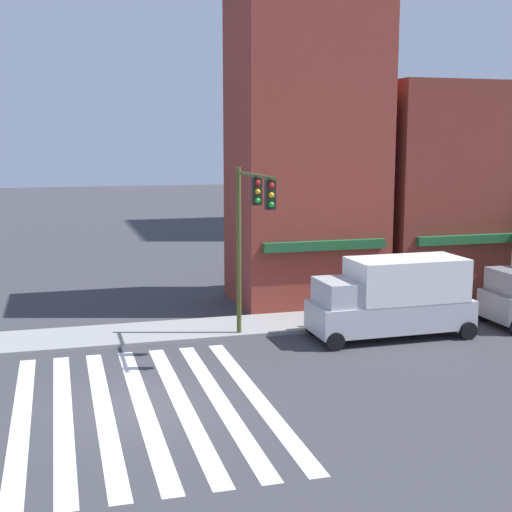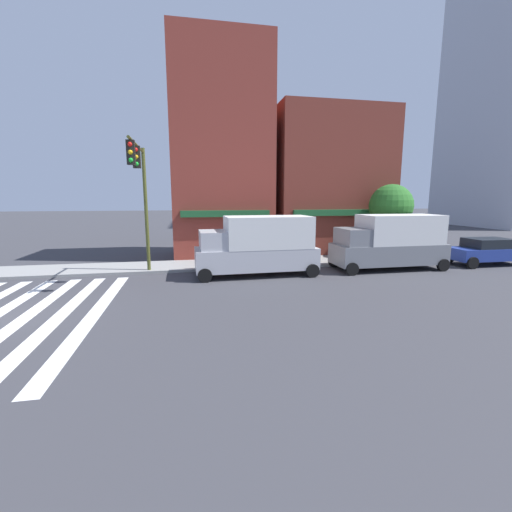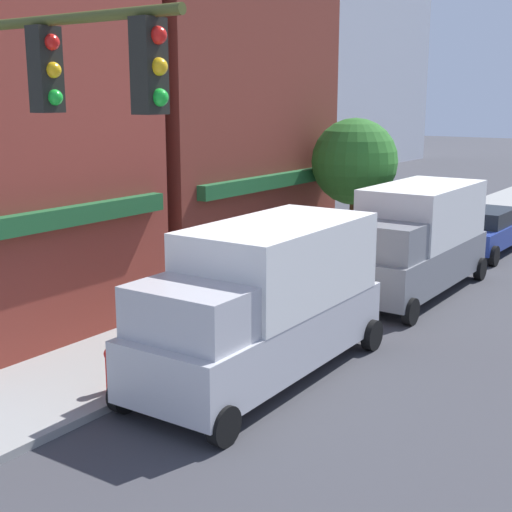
{
  "view_description": "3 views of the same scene",
  "coord_description": "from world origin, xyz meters",
  "px_view_note": "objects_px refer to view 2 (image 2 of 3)",
  "views": [
    {
      "loc": [
        -2.12,
        -19.32,
        7.44
      ],
      "look_at": [
        4.44,
        4.0,
        3.5
      ],
      "focal_mm": 50.0,
      "sensor_mm": 36.0,
      "label": 1
    },
    {
      "loc": [
        6.56,
        -12.37,
        3.98
      ],
      "look_at": [
        9.96,
        4.7,
        1.0
      ],
      "focal_mm": 24.0,
      "sensor_mm": 36.0,
      "label": 2
    },
    {
      "loc": [
        -1.04,
        -2.76,
        5.43
      ],
      "look_at": [
        11.64,
        6.0,
        2.0
      ],
      "focal_mm": 50.0,
      "sensor_mm": 36.0,
      "label": 3
    }
  ],
  "objects_px": {
    "box_truck_silver": "(258,245)",
    "box_truck_grey": "(390,241)",
    "fire_hydrant": "(207,259)",
    "pedestrian_blue_shirt": "(267,248)",
    "sedan_blue": "(487,251)",
    "street_tree": "(391,206)",
    "pedestrian_white_shirt": "(412,242)",
    "traffic_signal": "(140,183)"
  },
  "relations": [
    {
      "from": "pedestrian_white_shirt",
      "to": "pedestrian_blue_shirt",
      "type": "distance_m",
      "value": 10.25
    },
    {
      "from": "fire_hydrant",
      "to": "pedestrian_white_shirt",
      "type": "bearing_deg",
      "value": 6.12
    },
    {
      "from": "fire_hydrant",
      "to": "street_tree",
      "type": "xyz_separation_m",
      "value": [
        11.74,
        1.1,
        2.84
      ]
    },
    {
      "from": "pedestrian_blue_shirt",
      "to": "fire_hydrant",
      "type": "height_order",
      "value": "pedestrian_blue_shirt"
    },
    {
      "from": "box_truck_silver",
      "to": "fire_hydrant",
      "type": "distance_m",
      "value": 3.18
    },
    {
      "from": "pedestrian_white_shirt",
      "to": "sedan_blue",
      "type": "bearing_deg",
      "value": -114.02
    },
    {
      "from": "traffic_signal",
      "to": "sedan_blue",
      "type": "relative_size",
      "value": 1.46
    },
    {
      "from": "box_truck_grey",
      "to": "pedestrian_blue_shirt",
      "type": "relative_size",
      "value": 3.5
    },
    {
      "from": "box_truck_silver",
      "to": "street_tree",
      "type": "height_order",
      "value": "street_tree"
    },
    {
      "from": "box_truck_grey",
      "to": "pedestrian_white_shirt",
      "type": "bearing_deg",
      "value": 41.09
    },
    {
      "from": "sedan_blue",
      "to": "fire_hydrant",
      "type": "xyz_separation_m",
      "value": [
        -16.49,
        1.7,
        -0.23
      ]
    },
    {
      "from": "box_truck_silver",
      "to": "fire_hydrant",
      "type": "relative_size",
      "value": 7.4
    },
    {
      "from": "sedan_blue",
      "to": "pedestrian_white_shirt",
      "type": "bearing_deg",
      "value": 132.52
    },
    {
      "from": "pedestrian_white_shirt",
      "to": "street_tree",
      "type": "height_order",
      "value": "street_tree"
    },
    {
      "from": "pedestrian_blue_shirt",
      "to": "street_tree",
      "type": "relative_size",
      "value": 0.38
    },
    {
      "from": "box_truck_silver",
      "to": "pedestrian_blue_shirt",
      "type": "bearing_deg",
      "value": 64.68
    },
    {
      "from": "traffic_signal",
      "to": "fire_hydrant",
      "type": "distance_m",
      "value": 5.36
    },
    {
      "from": "box_truck_grey",
      "to": "pedestrian_white_shirt",
      "type": "distance_m",
      "value": 4.85
    },
    {
      "from": "pedestrian_white_shirt",
      "to": "pedestrian_blue_shirt",
      "type": "relative_size",
      "value": 1.0
    },
    {
      "from": "fire_hydrant",
      "to": "box_truck_grey",
      "type": "bearing_deg",
      "value": -9.61
    },
    {
      "from": "sedan_blue",
      "to": "street_tree",
      "type": "bearing_deg",
      "value": 150.42
    },
    {
      "from": "fire_hydrant",
      "to": "box_truck_silver",
      "type": "bearing_deg",
      "value": -34.18
    },
    {
      "from": "traffic_signal",
      "to": "pedestrian_white_shirt",
      "type": "bearing_deg",
      "value": 10.48
    },
    {
      "from": "sedan_blue",
      "to": "pedestrian_blue_shirt",
      "type": "xyz_separation_m",
      "value": [
        -13.01,
        2.14,
        0.23
      ]
    },
    {
      "from": "fire_hydrant",
      "to": "street_tree",
      "type": "distance_m",
      "value": 12.13
    },
    {
      "from": "box_truck_silver",
      "to": "pedestrian_blue_shirt",
      "type": "relative_size",
      "value": 3.52
    },
    {
      "from": "traffic_signal",
      "to": "sedan_blue",
      "type": "bearing_deg",
      "value": -0.18
    },
    {
      "from": "pedestrian_white_shirt",
      "to": "street_tree",
      "type": "xyz_separation_m",
      "value": [
        -1.94,
        -0.37,
        2.38
      ]
    },
    {
      "from": "box_truck_silver",
      "to": "pedestrian_white_shirt",
      "type": "xyz_separation_m",
      "value": [
        11.18,
        3.17,
        -0.51
      ]
    },
    {
      "from": "pedestrian_blue_shirt",
      "to": "fire_hydrant",
      "type": "xyz_separation_m",
      "value": [
        -3.48,
        -0.44,
        -0.46
      ]
    },
    {
      "from": "box_truck_grey",
      "to": "traffic_signal",
      "type": "bearing_deg",
      "value": 179.81
    },
    {
      "from": "pedestrian_white_shirt",
      "to": "fire_hydrant",
      "type": "bearing_deg",
      "value": 120.54
    },
    {
      "from": "traffic_signal",
      "to": "pedestrian_blue_shirt",
      "type": "distance_m",
      "value": 7.78
    },
    {
      "from": "traffic_signal",
      "to": "pedestrian_white_shirt",
      "type": "distance_m",
      "value": 17.44
    },
    {
      "from": "box_truck_silver",
      "to": "box_truck_grey",
      "type": "height_order",
      "value": "same"
    },
    {
      "from": "box_truck_silver",
      "to": "box_truck_grey",
      "type": "distance_m",
      "value": 7.53
    },
    {
      "from": "box_truck_grey",
      "to": "street_tree",
      "type": "xyz_separation_m",
      "value": [
        1.71,
        2.8,
        1.86
      ]
    },
    {
      "from": "fire_hydrant",
      "to": "street_tree",
      "type": "relative_size",
      "value": 0.18
    },
    {
      "from": "traffic_signal",
      "to": "fire_hydrant",
      "type": "height_order",
      "value": "traffic_signal"
    },
    {
      "from": "box_truck_grey",
      "to": "fire_hydrant",
      "type": "xyz_separation_m",
      "value": [
        -10.04,
        1.7,
        -0.97
      ]
    },
    {
      "from": "traffic_signal",
      "to": "street_tree",
      "type": "relative_size",
      "value": 1.38
    },
    {
      "from": "pedestrian_white_shirt",
      "to": "fire_hydrant",
      "type": "relative_size",
      "value": 2.1
    }
  ]
}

